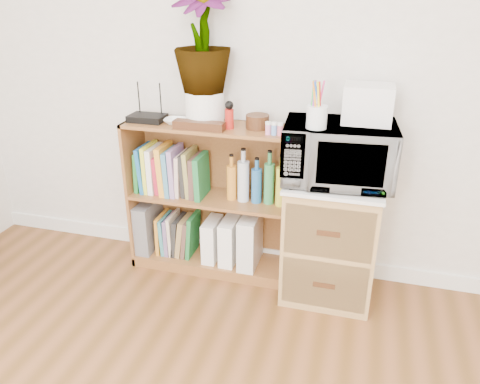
% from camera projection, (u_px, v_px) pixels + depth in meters
% --- Properties ---
extents(skirting_board, '(4.00, 0.02, 0.10)m').
position_uv_depth(skirting_board, '(269.00, 255.00, 3.09)').
color(skirting_board, white).
rests_on(skirting_board, ground).
extents(bookshelf, '(1.00, 0.30, 0.95)m').
position_uv_depth(bookshelf, '(210.00, 200.00, 2.88)').
color(bookshelf, brown).
rests_on(bookshelf, ground).
extents(wicker_unit, '(0.50, 0.45, 0.70)m').
position_uv_depth(wicker_unit, '(330.00, 240.00, 2.68)').
color(wicker_unit, '#9E7542').
rests_on(wicker_unit, ground).
extents(microwave, '(0.60, 0.43, 0.32)m').
position_uv_depth(microwave, '(338.00, 153.00, 2.45)').
color(microwave, white).
rests_on(microwave, wicker_unit).
extents(pen_cup, '(0.10, 0.10, 0.11)m').
position_uv_depth(pen_cup, '(317.00, 117.00, 2.30)').
color(pen_cup, white).
rests_on(pen_cup, microwave).
extents(small_appliance, '(0.24, 0.20, 0.19)m').
position_uv_depth(small_appliance, '(368.00, 104.00, 2.37)').
color(small_appliance, white).
rests_on(small_appliance, microwave).
extents(router, '(0.21, 0.14, 0.04)m').
position_uv_depth(router, '(147.00, 118.00, 2.75)').
color(router, black).
rests_on(router, bookshelf).
extents(white_bowl, '(0.13, 0.13, 0.03)m').
position_uv_depth(white_bowl, '(176.00, 121.00, 2.69)').
color(white_bowl, white).
rests_on(white_bowl, bookshelf).
extents(plant_pot, '(0.22, 0.22, 0.19)m').
position_uv_depth(plant_pot, '(205.00, 108.00, 2.67)').
color(plant_pot, white).
rests_on(plant_pot, bookshelf).
extents(potted_plant, '(0.32, 0.32, 0.58)m').
position_uv_depth(potted_plant, '(203.00, 37.00, 2.51)').
color(potted_plant, '#29672D').
rests_on(potted_plant, plant_pot).
extents(trinket_box, '(0.29, 0.07, 0.05)m').
position_uv_depth(trinket_box, '(199.00, 125.00, 2.59)').
color(trinket_box, '#361C0E').
rests_on(trinket_box, bookshelf).
extents(kokeshi_doll, '(0.05, 0.05, 0.11)m').
position_uv_depth(kokeshi_doll, '(229.00, 119.00, 2.59)').
color(kokeshi_doll, '#A81B14').
rests_on(kokeshi_doll, bookshelf).
extents(wooden_bowl, '(0.13, 0.13, 0.08)m').
position_uv_depth(wooden_bowl, '(257.00, 122.00, 2.60)').
color(wooden_bowl, '#371D0F').
rests_on(wooden_bowl, bookshelf).
extents(paint_jars, '(0.12, 0.04, 0.06)m').
position_uv_depth(paint_jars, '(274.00, 130.00, 2.49)').
color(paint_jars, pink).
rests_on(paint_jars, bookshelf).
extents(file_box, '(0.10, 0.26, 0.33)m').
position_uv_depth(file_box, '(149.00, 225.00, 3.08)').
color(file_box, slate).
rests_on(file_box, bookshelf).
extents(magazine_holder_left, '(0.08, 0.21, 0.27)m').
position_uv_depth(magazine_holder_left, '(212.00, 239.00, 2.98)').
color(magazine_holder_left, white).
rests_on(magazine_holder_left, bookshelf).
extents(magazine_holder_mid, '(0.09, 0.23, 0.29)m').
position_uv_depth(magazine_holder_mid, '(230.00, 240.00, 2.94)').
color(magazine_holder_mid, white).
rests_on(magazine_holder_mid, bookshelf).
extents(magazine_holder_right, '(0.11, 0.27, 0.33)m').
position_uv_depth(magazine_holder_right, '(250.00, 240.00, 2.90)').
color(magazine_holder_right, silver).
rests_on(magazine_holder_right, bookshelf).
extents(cookbooks, '(0.44, 0.20, 0.31)m').
position_uv_depth(cookbooks, '(172.00, 171.00, 2.87)').
color(cookbooks, '#207A30').
rests_on(cookbooks, bookshelf).
extents(liquor_bottles, '(0.36, 0.07, 0.32)m').
position_uv_depth(liquor_bottles, '(256.00, 178.00, 2.73)').
color(liquor_bottles, orange).
rests_on(liquor_bottles, bookshelf).
extents(lower_books, '(0.26, 0.19, 0.29)m').
position_uv_depth(lower_books, '(178.00, 234.00, 3.04)').
color(lower_books, orange).
rests_on(lower_books, bookshelf).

